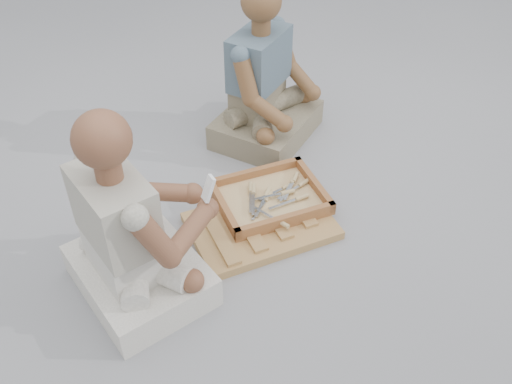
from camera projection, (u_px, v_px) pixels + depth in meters
ground at (287, 253)px, 2.63m from camera, size 60.00×60.00×0.00m
carved_panel at (261, 226)px, 2.73m from camera, size 0.73×0.55×0.04m
tool_tray at (270, 198)px, 2.82m from camera, size 0.59×0.51×0.07m
chisel_0 at (254, 192)px, 2.82m from camera, size 0.14×0.19×0.02m
chisel_1 at (292, 182)px, 2.89m from camera, size 0.20×0.13×0.02m
chisel_2 at (284, 193)px, 2.82m from camera, size 0.22×0.08×0.02m
chisel_3 at (298, 199)px, 2.79m from camera, size 0.22×0.04×0.02m
chisel_4 at (294, 180)px, 2.90m from camera, size 0.19×0.15×0.02m
chisel_5 at (301, 185)px, 2.88m from camera, size 0.22×0.05×0.02m
chisel_6 at (285, 188)px, 2.87m from camera, size 0.22×0.03×0.02m
chisel_7 at (251, 190)px, 2.84m from camera, size 0.14×0.19×0.02m
chisel_8 at (266, 195)px, 2.82m from camera, size 0.18×0.15×0.02m
chisel_9 at (279, 221)px, 2.66m from camera, size 0.08×0.22×0.02m
chisel_10 at (266, 199)px, 2.80m from camera, size 0.20×0.13×0.02m
wood_chip_0 at (265, 162)px, 3.15m from camera, size 0.02×0.02×0.00m
wood_chip_1 at (306, 204)px, 2.88m from camera, size 0.02×0.02×0.00m
wood_chip_2 at (255, 178)px, 3.04m from camera, size 0.02×0.02×0.00m
wood_chip_3 at (261, 213)px, 2.83m from camera, size 0.02×0.02×0.00m
wood_chip_4 at (263, 193)px, 2.95m from camera, size 0.02×0.02×0.00m
wood_chip_5 at (229, 231)px, 2.74m from camera, size 0.02×0.02×0.00m
wood_chip_6 at (278, 228)px, 2.75m from camera, size 0.02×0.02×0.00m
wood_chip_7 at (216, 236)px, 2.71m from camera, size 0.02×0.02×0.00m
craftsman at (132, 237)px, 2.28m from camera, size 0.61×0.60×0.90m
companion at (265, 90)px, 3.16m from camera, size 0.73×0.67×0.90m
mobile_phone at (208, 189)px, 2.31m from camera, size 0.06×0.05×0.11m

